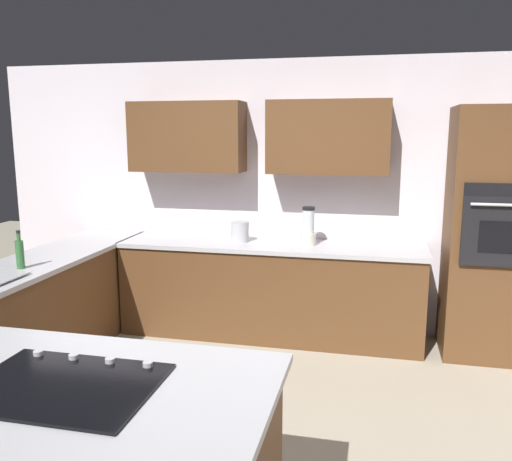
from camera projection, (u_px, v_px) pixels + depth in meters
name	position (u px, v px, depth m)	size (l,w,h in m)	color
ground_plane	(233.00, 434.00, 3.42)	(14.00, 14.00, 0.00)	#9E937F
wall_back	(280.00, 183.00, 5.13)	(6.00, 0.44, 2.60)	silver
lower_cabinets_back	(270.00, 292.00, 5.01)	(2.80, 0.60, 0.86)	brown
countertop_back	(270.00, 246.00, 4.93)	(2.84, 0.64, 0.04)	#B2B2B7
lower_cabinets_side	(32.00, 320.00, 4.26)	(0.60, 2.90, 0.86)	brown
countertop_side	(28.00, 266.00, 4.18)	(0.64, 2.94, 0.04)	#B2B2B7
island_top	(63.00, 392.00, 2.15)	(1.72, 1.08, 0.04)	#B2B2B7
wall_oven	(496.00, 235.00, 4.47)	(0.80, 0.66, 2.13)	brown
cooktop	(63.00, 385.00, 2.15)	(0.76, 0.56, 0.03)	black
blender	(308.00, 229.00, 4.85)	(0.15, 0.15, 0.35)	beige
kettle	(240.00, 232.00, 5.00)	(0.18, 0.18, 0.19)	#B7BABF
dish_soap_bottle	(20.00, 253.00, 4.00)	(0.06, 0.06, 0.29)	#336B38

